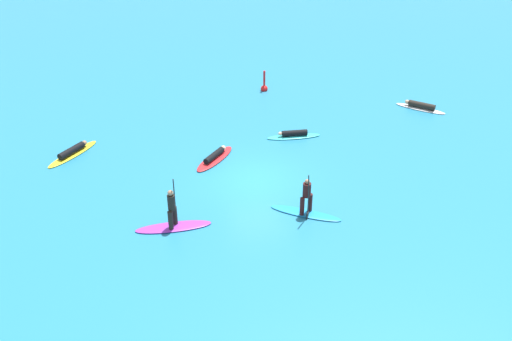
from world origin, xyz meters
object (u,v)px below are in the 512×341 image
(surfer_on_white_board, at_px, (421,106))
(surfer_on_teal_board, at_px, (294,135))
(surfer_on_red_board, at_px, (215,157))
(surfer_on_blue_board, at_px, (306,205))
(surfer_on_purple_board, at_px, (173,219))
(marker_buoy, at_px, (264,87))
(surfer_on_yellow_board, at_px, (73,152))

(surfer_on_white_board, relative_size, surfer_on_teal_board, 0.93)
(surfer_on_red_board, height_order, surfer_on_blue_board, surfer_on_blue_board)
(surfer_on_white_board, bearing_deg, surfer_on_purple_board, 71.77)
(surfer_on_blue_board, height_order, surfer_on_teal_board, surfer_on_blue_board)
(surfer_on_red_board, relative_size, surfer_on_teal_board, 0.97)
(marker_buoy, bearing_deg, surfer_on_yellow_board, -147.23)
(surfer_on_red_board, distance_m, surfer_on_purple_board, 5.74)
(surfer_on_red_board, bearing_deg, surfer_on_yellow_board, 115.87)
(surfer_on_red_board, height_order, surfer_on_teal_board, surfer_on_red_board)
(surfer_on_purple_board, height_order, marker_buoy, surfer_on_purple_board)
(surfer_on_red_board, relative_size, surfer_on_blue_board, 0.91)
(surfer_on_teal_board, bearing_deg, surfer_on_yellow_board, 1.03)
(surfer_on_red_board, xyz_separation_m, surfer_on_teal_board, (4.27, 1.82, 0.01))
(surfer_on_yellow_board, height_order, surfer_on_teal_board, surfer_on_yellow_board)
(surfer_on_red_board, height_order, surfer_on_purple_board, surfer_on_purple_board)
(surfer_on_white_board, height_order, marker_buoy, marker_buoy)
(surfer_on_yellow_board, relative_size, surfer_on_teal_board, 1.03)
(surfer_on_red_board, relative_size, surfer_on_white_board, 1.04)
(surfer_on_purple_board, distance_m, marker_buoy, 14.69)
(surfer_on_teal_board, bearing_deg, marker_buoy, -85.21)
(surfer_on_purple_board, bearing_deg, surfer_on_teal_board, 45.05)
(surfer_on_purple_board, relative_size, surfer_on_white_board, 1.19)
(surfer_on_yellow_board, xyz_separation_m, marker_buoy, (10.59, 6.82, 0.06))
(surfer_on_blue_board, xyz_separation_m, marker_buoy, (0.10, 13.31, -0.25))
(surfer_on_yellow_board, distance_m, marker_buoy, 12.60)
(surfer_on_teal_board, xyz_separation_m, marker_buoy, (-0.67, 6.38, 0.07))
(surfer_on_red_board, xyz_separation_m, marker_buoy, (3.60, 8.20, 0.08))
(surfer_on_white_board, relative_size, marker_buoy, 1.91)
(surfer_on_white_board, distance_m, surfer_on_teal_board, 8.31)
(surfer_on_white_board, xyz_separation_m, marker_buoy, (-8.59, 3.87, 0.05))
(surfer_on_white_board, xyz_separation_m, surfer_on_teal_board, (-7.92, -2.51, -0.03))
(surfer_on_blue_board, distance_m, surfer_on_teal_board, 6.98)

